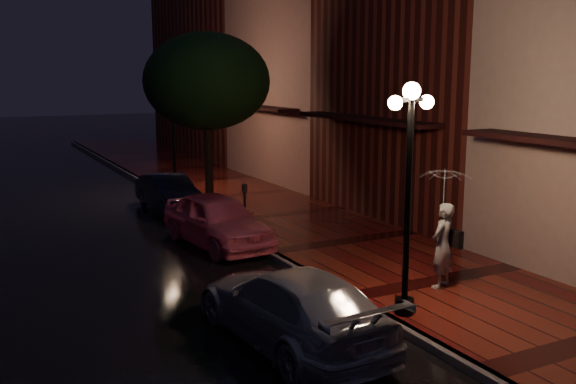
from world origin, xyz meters
TOP-DOWN VIEW (x-y plane):
  - ground at (0.00, 0.00)m, footprint 120.00×120.00m
  - sidewalk at (2.25, 0.00)m, footprint 4.50×60.00m
  - curb at (0.00, 0.00)m, footprint 0.25×60.00m
  - storefront_mid at (7.00, 2.00)m, footprint 5.00×8.00m
  - storefront_far at (7.00, 10.00)m, footprint 5.00×8.00m
  - storefront_extra at (7.00, 20.00)m, footprint 5.00×12.00m
  - streetlamp_near at (0.35, -5.00)m, footprint 0.96×0.36m
  - streetlamp_far at (0.35, 9.00)m, footprint 0.96×0.36m
  - street_tree at (0.61, 5.99)m, footprint 4.16×4.16m
  - pink_car at (-0.79, 1.69)m, footprint 2.12×4.32m
  - navy_car at (-0.60, 6.70)m, footprint 1.43×3.74m
  - silver_car at (-1.99, -4.88)m, footprint 2.15×4.65m
  - woman_with_umbrella at (1.99, -4.13)m, footprint 1.06×1.08m
  - parking_meter at (0.15, 1.99)m, footprint 0.14×0.11m

SIDE VIEW (x-z plane):
  - ground at x=0.00m, z-range 0.00..0.00m
  - sidewalk at x=2.25m, z-range 0.00..0.15m
  - curb at x=0.00m, z-range 0.00..0.15m
  - navy_car at x=-0.60m, z-range 0.00..1.22m
  - silver_car at x=-1.99m, z-range 0.00..1.32m
  - pink_car at x=-0.79m, z-range 0.00..1.42m
  - parking_meter at x=0.15m, z-range 0.30..1.73m
  - woman_with_umbrella at x=1.99m, z-range 0.56..3.10m
  - streetlamp_near at x=0.35m, z-range 0.45..4.76m
  - streetlamp_far at x=0.35m, z-range 0.45..4.76m
  - street_tree at x=0.61m, z-range 1.34..7.14m
  - storefront_far at x=7.00m, z-range 0.00..9.00m
  - storefront_extra at x=7.00m, z-range 0.00..10.00m
  - storefront_mid at x=7.00m, z-range 0.00..11.00m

